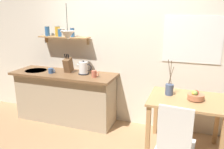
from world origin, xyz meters
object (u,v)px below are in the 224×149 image
fruit_bowl (196,96)px  electric_kettle (84,68)px  knife_block (68,65)px  twig_vase (169,89)px  coffee_mug_by_sink (51,71)px  coffee_mug_spare (94,74)px  dining_table (186,107)px  pendant_lamp (68,35)px  dining_chair_near (175,142)px

fruit_bowl → electric_kettle: (-1.78, 0.32, 0.15)m
fruit_bowl → knife_block: (-2.08, 0.34, 0.18)m
knife_block → twig_vase: bearing=-8.4°
twig_vase → knife_block: bearing=171.6°
knife_block → coffee_mug_by_sink: knife_block is taller
twig_vase → coffee_mug_spare: (-1.19, 0.12, 0.08)m
coffee_mug_by_sink → electric_kettle: bearing=13.0°
coffee_mug_spare → electric_kettle: bearing=154.5°
dining_table → knife_block: (-1.97, 0.32, 0.36)m
coffee_mug_by_sink → pendant_lamp: 0.71m
twig_vase → knife_block: 1.76m
coffee_mug_by_sink → coffee_mug_spare: bearing=0.9°
dining_table → dining_chair_near: 0.73m
dining_table → coffee_mug_spare: (-1.43, 0.19, 0.29)m
dining_chair_near → electric_kettle: size_ratio=3.72×
knife_block → pendant_lamp: 0.56m
twig_vase → coffee_mug_spare: 1.20m
dining_table → electric_kettle: electric_kettle is taller
dining_chair_near → coffee_mug_by_sink: dining_chair_near is taller
coffee_mug_spare → knife_block: bearing=166.3°
dining_table → pendant_lamp: size_ratio=1.79×
knife_block → pendant_lamp: (0.11, -0.16, 0.53)m
dining_chair_near → electric_kettle: electric_kettle is taller
electric_kettle → coffee_mug_by_sink: electric_kettle is taller
twig_vase → electric_kettle: bearing=170.5°
dining_table → twig_vase: 0.33m
fruit_bowl → electric_kettle: electric_kettle is taller
knife_block → dining_table: bearing=-9.3°
electric_kettle → dining_table: bearing=-10.4°
dining_chair_near → fruit_bowl: (0.19, 0.70, 0.31)m
dining_table → coffee_mug_spare: 1.47m
knife_block → fruit_bowl: bearing=-9.3°
twig_vase → electric_kettle: twig_vase is taller
dining_table → coffee_mug_by_sink: (-2.23, 0.18, 0.28)m
dining_table → dining_chair_near: size_ratio=1.00×
dining_chair_near → twig_vase: bearing=101.5°
coffee_mug_by_sink → coffee_mug_spare: size_ratio=1.01×
fruit_bowl → twig_vase: twig_vase is taller
dining_chair_near → pendant_lamp: bearing=153.5°
dining_table → dining_chair_near: bearing=-96.4°
pendant_lamp → dining_chair_near: bearing=-26.5°
pendant_lamp → twig_vase: bearing=-3.5°
fruit_bowl → dining_table: bearing=171.4°
fruit_bowl → coffee_mug_spare: coffee_mug_spare is taller
dining_chair_near → pendant_lamp: size_ratio=1.78×
dining_chair_near → knife_block: 2.22m
twig_vase → pendant_lamp: (-1.62, 0.10, 0.68)m
fruit_bowl → coffee_mug_by_sink: 2.34m
pendant_lamp → dining_table: bearing=-5.1°
electric_kettle → coffee_mug_by_sink: size_ratio=2.06×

